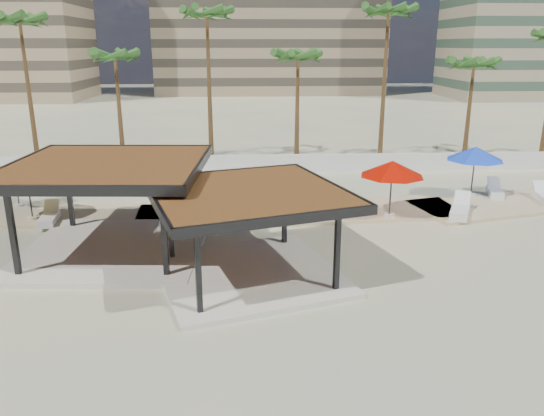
# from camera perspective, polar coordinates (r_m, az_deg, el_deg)

# --- Properties ---
(ground) EXTENTS (200.00, 200.00, 0.00)m
(ground) POSITION_cam_1_polar(r_m,az_deg,el_deg) (19.96, -0.76, -6.84)
(ground) COLOR #CEBA88
(ground) RESTS_ON ground
(promenade) EXTENTS (44.45, 7.97, 0.24)m
(promenade) POSITION_cam_1_polar(r_m,az_deg,el_deg) (27.25, 2.77, -0.07)
(promenade) COLOR #C6B284
(promenade) RESTS_ON ground
(boundary_wall) EXTENTS (56.00, 0.30, 1.20)m
(boundary_wall) POSITION_cam_1_polar(r_m,az_deg,el_deg) (35.04, -1.86, 4.75)
(boundary_wall) COLOR silver
(boundary_wall) RESTS_ON ground
(building_mid) EXTENTS (38.00, 16.00, 30.40)m
(building_mid) POSITION_cam_1_polar(r_m,az_deg,el_deg) (96.53, -0.32, 20.80)
(building_mid) COLOR #847259
(building_mid) RESTS_ON ground
(pavilion_central) EXTENTS (8.16, 8.16, 3.30)m
(pavilion_central) POSITION_cam_1_polar(r_m,az_deg,el_deg) (18.85, -2.62, -1.89)
(pavilion_central) COLOR beige
(pavilion_central) RESTS_ON ground
(pavilion_west) EXTENTS (7.85, 7.85, 3.76)m
(pavilion_west) POSITION_cam_1_polar(r_m,az_deg,el_deg) (22.03, -17.04, 0.93)
(pavilion_west) COLOR beige
(pavilion_west) RESTS_ON ground
(umbrella_b) EXTENTS (2.91, 2.91, 2.55)m
(umbrella_b) POSITION_cam_1_polar(r_m,az_deg,el_deg) (27.17, -24.90, 3.33)
(umbrella_b) COLOR beige
(umbrella_b) RESTS_ON promenade
(umbrella_c) EXTENTS (3.53, 3.53, 2.74)m
(umbrella_c) POSITION_cam_1_polar(r_m,az_deg,el_deg) (25.63, 12.81, 4.14)
(umbrella_c) COLOR beige
(umbrella_c) RESTS_ON promenade
(umbrella_d) EXTENTS (3.13, 3.13, 2.72)m
(umbrella_d) POSITION_cam_1_polar(r_m,az_deg,el_deg) (30.63, 21.03, 5.47)
(umbrella_d) COLOR beige
(umbrella_d) RESTS_ON promenade
(umbrella_f) EXTENTS (3.23, 3.23, 2.31)m
(umbrella_f) POSITION_cam_1_polar(r_m,az_deg,el_deg) (29.77, -26.02, 3.86)
(umbrella_f) COLOR beige
(umbrella_f) RESTS_ON promenade
(lounger_a) EXTENTS (0.97, 2.18, 0.80)m
(lounger_a) POSITION_cam_1_polar(r_m,az_deg,el_deg) (26.88, -22.84, -0.98)
(lounger_a) COLOR silver
(lounger_a) RESTS_ON promenade
(lounger_b) EXTENTS (1.77, 2.52, 0.92)m
(lounger_b) POSITION_cam_1_polar(r_m,az_deg,el_deg) (27.37, 19.58, -0.24)
(lounger_b) COLOR silver
(lounger_b) RESTS_ON promenade
(lounger_c) EXTENTS (1.10, 2.32, 0.84)m
(lounger_c) POSITION_cam_1_polar(r_m,az_deg,el_deg) (31.69, 27.26, 1.09)
(lounger_c) COLOR silver
(lounger_c) RESTS_ON promenade
(lounger_d) EXTENTS (1.26, 2.23, 0.80)m
(lounger_d) POSITION_cam_1_polar(r_m,az_deg,el_deg) (31.71, 22.84, 1.65)
(lounger_d) COLOR silver
(lounger_d) RESTS_ON promenade
(palm_b) EXTENTS (3.00, 3.00, 10.50)m
(palm_b) POSITION_cam_1_polar(r_m,az_deg,el_deg) (39.60, -25.46, 17.23)
(palm_b) COLOR brown
(palm_b) RESTS_ON ground
(palm_c) EXTENTS (3.00, 3.00, 8.28)m
(palm_c) POSITION_cam_1_polar(r_m,az_deg,el_deg) (37.26, -16.52, 15.02)
(palm_c) COLOR brown
(palm_c) RESTS_ON ground
(palm_d) EXTENTS (3.00, 3.00, 10.93)m
(palm_d) POSITION_cam_1_polar(r_m,az_deg,el_deg) (37.22, -7.01, 19.41)
(palm_d) COLOR brown
(palm_d) RESTS_ON ground
(palm_e) EXTENTS (3.00, 3.00, 8.23)m
(palm_e) POSITION_cam_1_polar(r_m,az_deg,el_deg) (36.82, 2.80, 15.59)
(palm_e) COLOR brown
(palm_e) RESTS_ON ground
(palm_f) EXTENTS (3.00, 3.00, 11.08)m
(palm_f) POSITION_cam_1_polar(r_m,az_deg,el_deg) (38.12, 12.38, 19.31)
(palm_f) COLOR brown
(palm_f) RESTS_ON ground
(palm_g) EXTENTS (3.00, 3.00, 7.73)m
(palm_g) POSITION_cam_1_polar(r_m,az_deg,el_deg) (39.70, 20.87, 13.96)
(palm_g) COLOR brown
(palm_g) RESTS_ON ground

